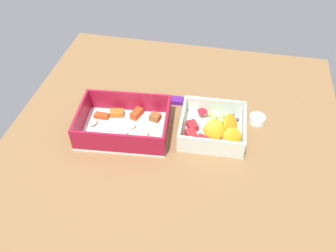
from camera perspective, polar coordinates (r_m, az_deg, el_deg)
The scene contains 5 objects.
table_surface at distance 86.54cm, azimuth 0.97°, elevation -1.62°, with size 80.00×80.00×2.00cm, color brown.
pasta_container at distance 85.81cm, azimuth -7.00°, elevation 0.20°, with size 22.53×16.95×6.09cm.
fruit_bowl at distance 85.07cm, azimuth 7.32°, elevation -0.34°, with size 15.73×15.10×5.72cm.
candy_bar at distance 93.98cm, azimuth 0.31°, elevation 4.21°, with size 7.00×2.40×1.20cm, color #51197A.
paper_cup_liner at distance 90.78cm, azimuth 14.10°, elevation 1.07°, with size 3.92×3.92×1.75cm, color white.
Camera 1 is at (10.53, -59.06, 63.37)cm, focal length 38.01 mm.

